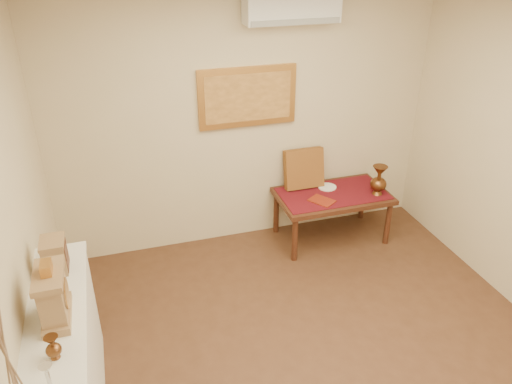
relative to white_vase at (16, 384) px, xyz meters
name	(u,v)px	position (x,y,z in m)	size (l,w,h in m)	color
floor	(330,383)	(1.83, 0.81, -1.50)	(4.50, 4.50, 0.00)	brown
ceiling	(367,12)	(1.83, 0.81, 1.20)	(4.50, 4.50, 0.00)	white
wall_back	(247,120)	(1.83, 3.06, -0.15)	(4.00, 0.02, 2.70)	beige
wall_left	(5,294)	(-0.17, 0.81, -0.15)	(0.02, 4.50, 2.70)	beige
white_vase	(16,384)	(0.00, 0.00, 0.00)	(0.20, 0.20, 1.04)	white
candlestick	(50,383)	(0.03, 0.37, -0.40)	(0.11, 0.11, 0.23)	silver
brass_urn_small	(52,344)	(0.03, 0.66, -0.42)	(0.09, 0.09, 0.20)	brown
table_cloth	(333,194)	(2.68, 2.69, -0.95)	(1.14, 0.59, 0.01)	maroon
brass_urn_tall	(379,177)	(3.13, 2.55, -0.74)	(0.18, 0.18, 0.40)	brown
plate	(327,187)	(2.68, 2.83, -0.94)	(0.20, 0.20, 0.01)	white
menu	(322,201)	(2.49, 2.56, -0.94)	(0.18, 0.25, 0.01)	maroon
cushion	(304,168)	(2.43, 2.94, -0.73)	(0.43, 0.10, 0.43)	maroon
mantel_clock	(53,295)	(0.03, 0.99, -0.35)	(0.17, 0.36, 0.41)	#A27C53
wooden_chest	(55,255)	(0.01, 1.50, -0.40)	(0.16, 0.21, 0.24)	#A27C53
low_table	(332,199)	(2.68, 2.69, -1.02)	(1.20, 0.70, 0.55)	#482315
painting	(248,97)	(1.83, 3.04, 0.10)	(1.00, 0.06, 0.60)	#C6893F
ac_unit	(292,6)	(2.23, 2.93, 0.95)	(0.90, 0.25, 0.30)	silver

